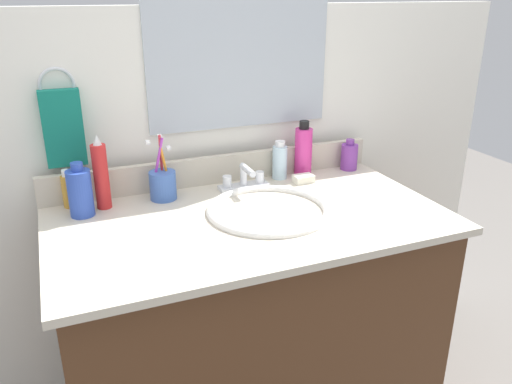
% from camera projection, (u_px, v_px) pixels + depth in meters
% --- Properties ---
extents(vanity_cabinet, '(1.05, 0.56, 0.73)m').
position_uv_depth(vanity_cabinet, '(250.00, 332.00, 1.57)').
color(vanity_cabinet, '#4C2D19').
rests_on(vanity_cabinet, ground_plane).
extents(countertop, '(1.09, 0.61, 0.02)m').
position_uv_depth(countertop, '(250.00, 220.00, 1.43)').
color(countertop, beige).
rests_on(countertop, vanity_cabinet).
extents(backsplash, '(1.09, 0.02, 0.09)m').
position_uv_depth(backsplash, '(217.00, 169.00, 1.66)').
color(backsplash, beige).
rests_on(backsplash, countertop).
extents(back_wall, '(2.19, 0.04, 1.30)m').
position_uv_depth(back_wall, '(212.00, 204.00, 1.77)').
color(back_wall, white).
rests_on(back_wall, ground_plane).
extents(mirror_panel, '(0.60, 0.01, 0.56)m').
position_uv_depth(mirror_panel, '(240.00, 37.00, 1.58)').
color(mirror_panel, '#B2BCC6').
extents(towel_ring, '(0.10, 0.01, 0.10)m').
position_uv_depth(towel_ring, '(57.00, 85.00, 1.43)').
color(towel_ring, silver).
extents(hand_towel, '(0.11, 0.04, 0.22)m').
position_uv_depth(hand_towel, '(63.00, 128.00, 1.46)').
color(hand_towel, '#147260').
extents(sink_basin, '(0.36, 0.36, 0.11)m').
position_uv_depth(sink_basin, '(269.00, 221.00, 1.47)').
color(sink_basin, white).
rests_on(sink_basin, countertop).
extents(faucet, '(0.16, 0.10, 0.08)m').
position_uv_depth(faucet, '(244.00, 180.00, 1.61)').
color(faucet, silver).
rests_on(faucet, countertop).
extents(bottle_oil_amber, '(0.04, 0.04, 0.11)m').
position_uv_depth(bottle_oil_amber, '(69.00, 190.00, 1.47)').
color(bottle_oil_amber, gold).
rests_on(bottle_oil_amber, countertop).
extents(bottle_soap_pink, '(0.06, 0.06, 0.18)m').
position_uv_depth(bottle_soap_pink, '(303.00, 150.00, 1.73)').
color(bottle_soap_pink, '#D8338C').
rests_on(bottle_soap_pink, countertop).
extents(bottle_cream_purple, '(0.06, 0.06, 0.11)m').
position_uv_depth(bottle_cream_purple, '(349.00, 156.00, 1.78)').
color(bottle_cream_purple, '#7A3899').
rests_on(bottle_cream_purple, countertop).
extents(bottle_gel_clear, '(0.05, 0.05, 0.13)m').
position_uv_depth(bottle_gel_clear, '(280.00, 161.00, 1.69)').
color(bottle_gel_clear, silver).
rests_on(bottle_gel_clear, countertop).
extents(bottle_shampoo_blue, '(0.07, 0.07, 0.15)m').
position_uv_depth(bottle_shampoo_blue, '(80.00, 192.00, 1.41)').
color(bottle_shampoo_blue, '#2D4CB2').
rests_on(bottle_shampoo_blue, countertop).
extents(bottle_spray_red, '(0.04, 0.04, 0.22)m').
position_uv_depth(bottle_spray_red, '(101.00, 175.00, 1.45)').
color(bottle_spray_red, red).
rests_on(bottle_spray_red, countertop).
extents(cup_blue_plastic, '(0.08, 0.08, 0.20)m').
position_uv_depth(cup_blue_plastic, '(163.00, 184.00, 1.53)').
color(cup_blue_plastic, '#3F66B7').
rests_on(cup_blue_plastic, countertop).
extents(soap_bar, '(0.06, 0.04, 0.02)m').
position_uv_depth(soap_bar, '(303.00, 179.00, 1.68)').
color(soap_bar, white).
rests_on(soap_bar, countertop).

